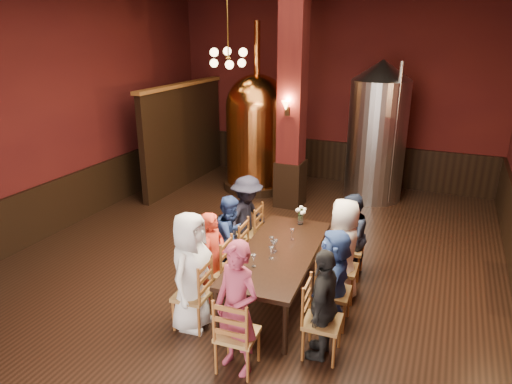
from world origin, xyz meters
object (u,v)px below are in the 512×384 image
at_px(dining_table, 278,255).
at_px(steel_vessel, 377,132).
at_px(copper_kettle, 257,131).
at_px(person_0, 191,271).
at_px(person_1, 213,257).
at_px(person_2, 232,237).
at_px(rose_vase, 301,213).

bearing_deg(dining_table, steel_vessel, 80.30).
xyz_separation_m(copper_kettle, steel_vessel, (2.72, 0.39, 0.14)).
bearing_deg(person_0, copper_kettle, 11.67).
xyz_separation_m(person_1, person_2, (-0.04, 0.66, 0.01)).
bearing_deg(copper_kettle, steel_vessel, 8.06).
distance_m(person_0, steel_vessel, 6.02).
distance_m(copper_kettle, steel_vessel, 2.75).
relative_size(dining_table, steel_vessel, 0.80).
bearing_deg(rose_vase, person_1, -120.75).
distance_m(person_2, rose_vase, 1.16).
distance_m(person_1, rose_vase, 1.63).
distance_m(person_0, person_1, 0.68).
distance_m(person_2, copper_kettle, 4.39).
xyz_separation_m(dining_table, rose_vase, (-0.01, 1.00, 0.26)).
bearing_deg(steel_vessel, person_1, -104.64).
distance_m(copper_kettle, rose_vase, 4.07).
relative_size(copper_kettle, rose_vase, 12.73).
bearing_deg(person_1, person_0, -175.55).
relative_size(person_0, steel_vessel, 0.51).
bearing_deg(copper_kettle, person_0, -75.44).
height_order(dining_table, person_2, person_2).
relative_size(person_1, copper_kettle, 0.35).
height_order(person_0, rose_vase, person_0).
bearing_deg(person_1, dining_table, -64.33).
relative_size(person_0, rose_vase, 5.23).
relative_size(person_2, copper_kettle, 0.35).
xyz_separation_m(person_0, copper_kettle, (-1.41, 5.45, 0.61)).
bearing_deg(steel_vessel, dining_table, -96.22).
relative_size(person_1, person_2, 0.99).
xyz_separation_m(person_0, steel_vessel, (1.31, 5.83, 0.75)).
bearing_deg(person_1, copper_kettle, 17.01).
xyz_separation_m(person_0, person_2, (-0.08, 1.33, -0.12)).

